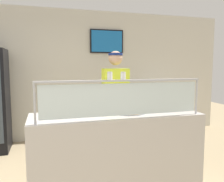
# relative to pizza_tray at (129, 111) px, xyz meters

# --- Properties ---
(ground_plane) EXTENTS (12.00, 12.00, 0.00)m
(ground_plane) POSITION_rel_pizza_tray_xyz_m (-0.18, 0.63, -0.97)
(ground_plane) COLOR tan
(ground_plane) RESTS_ON ground
(shop_rear_unit) EXTENTS (6.49, 0.13, 2.70)m
(shop_rear_unit) POSITION_rel_pizza_tray_xyz_m (-0.17, 2.25, 0.39)
(shop_rear_unit) COLOR beige
(shop_rear_unit) RESTS_ON ground
(serving_counter) EXTENTS (2.09, 0.68, 0.95)m
(serving_counter) POSITION_rel_pizza_tray_xyz_m (-0.18, -0.02, -0.49)
(serving_counter) COLOR #BCB7B2
(serving_counter) RESTS_ON ground
(sneeze_guard) EXTENTS (1.91, 0.06, 0.44)m
(sneeze_guard) POSITION_rel_pizza_tray_xyz_m (-0.18, -0.31, 0.26)
(sneeze_guard) COLOR #B2B5BC
(sneeze_guard) RESTS_ON serving_counter
(pizza_tray) EXTENTS (0.43, 0.43, 0.04)m
(pizza_tray) POSITION_rel_pizza_tray_xyz_m (0.00, 0.00, 0.00)
(pizza_tray) COLOR #9EA0A8
(pizza_tray) RESTS_ON serving_counter
(pizza_server) EXTENTS (0.10, 0.29, 0.01)m
(pizza_server) POSITION_rel_pizza_tray_xyz_m (0.02, -0.02, 0.02)
(pizza_server) COLOR #ADAFB7
(pizza_server) RESTS_ON pizza_tray
(parmesan_shaker) EXTENTS (0.06, 0.06, 0.09)m
(parmesan_shaker) POSITION_rel_pizza_tray_xyz_m (-0.34, -0.31, 0.46)
(parmesan_shaker) COLOR white
(parmesan_shaker) RESTS_ON sneeze_guard
(pepper_flake_shaker) EXTENTS (0.06, 0.06, 0.09)m
(pepper_flake_shaker) POSITION_rel_pizza_tray_xyz_m (-0.19, -0.31, 0.46)
(pepper_flake_shaker) COLOR white
(pepper_flake_shaker) RESTS_ON sneeze_guard
(worker_figure) EXTENTS (0.41, 0.50, 1.76)m
(worker_figure) POSITION_rel_pizza_tray_xyz_m (0.01, 0.60, 0.04)
(worker_figure) COLOR #23232D
(worker_figure) RESTS_ON ground
(prep_shelf) EXTENTS (0.70, 0.55, 0.85)m
(prep_shelf) POSITION_rel_pizza_tray_xyz_m (1.39, 1.76, -0.54)
(prep_shelf) COLOR #B7BABF
(prep_shelf) RESTS_ON ground
(pizza_box_stack) EXTENTS (0.45, 0.44, 0.13)m
(pizza_box_stack) POSITION_rel_pizza_tray_xyz_m (1.40, 1.76, -0.05)
(pizza_box_stack) COLOR silver
(pizza_box_stack) RESTS_ON prep_shelf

